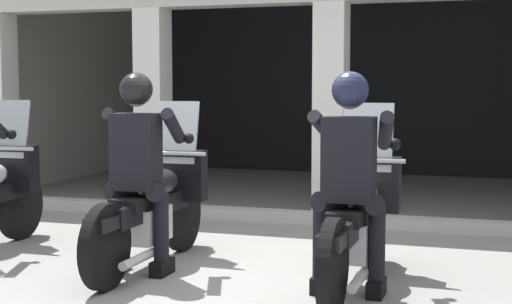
# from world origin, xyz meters

# --- Properties ---
(ground_plane) EXTENTS (80.00, 80.00, 0.00)m
(ground_plane) POSITION_xyz_m (0.00, 3.00, 0.00)
(ground_plane) COLOR gray
(station_building) EXTENTS (9.87, 4.93, 2.99)m
(station_building) POSITION_xyz_m (0.03, 5.34, 1.92)
(station_building) COLOR black
(station_building) RESTS_ON ground
(kerb_strip) EXTENTS (9.37, 0.24, 0.12)m
(kerb_strip) POSITION_xyz_m (0.03, 2.40, 0.06)
(kerb_strip) COLOR #B7B5AD
(kerb_strip) RESTS_ON ground
(motorcycle_center_left) EXTENTS (0.62, 2.04, 1.35)m
(motorcycle_center_left) POSITION_xyz_m (-0.85, 0.16, 0.50)
(motorcycle_center_left) COLOR black
(motorcycle_center_left) RESTS_ON ground
(police_officer_center_left) EXTENTS (0.63, 0.61, 1.58)m
(police_officer_center_left) POSITION_xyz_m (-0.85, -0.12, 0.94)
(police_officer_center_left) COLOR black
(police_officer_center_left) RESTS_ON ground
(motorcycle_center_right) EXTENTS (0.62, 2.04, 1.35)m
(motorcycle_center_right) POSITION_xyz_m (0.85, 0.08, 0.50)
(motorcycle_center_right) COLOR black
(motorcycle_center_right) RESTS_ON ground
(police_officer_center_right) EXTENTS (0.63, 0.61, 1.58)m
(police_officer_center_right) POSITION_xyz_m (0.85, -0.21, 0.94)
(police_officer_center_right) COLOR black
(police_officer_center_right) RESTS_ON ground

